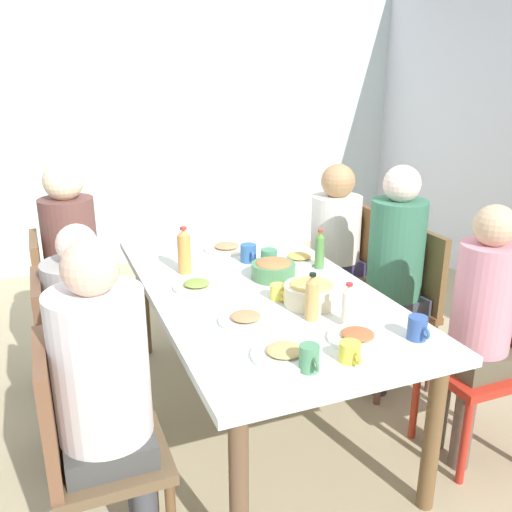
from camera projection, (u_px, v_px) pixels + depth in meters
name	position (u px, v px, depth m)	size (l,w,h in m)	color
ground_plane	(256.00, 412.00, 2.93)	(6.33, 6.33, 0.00)	tan
wall_left	(143.00, 120.00, 4.87)	(0.12, 5.19, 2.60)	silver
dining_table	(256.00, 299.00, 2.71)	(1.94, 1.02, 0.73)	silver
chair_0	(62.00, 304.00, 3.02)	(0.40, 0.40, 0.90)	brown
person_0	(74.00, 259.00, 2.97)	(0.30, 0.30, 1.29)	brown
chair_1	(345.00, 263.00, 3.64)	(0.40, 0.40, 0.90)	brown
person_1	(334.00, 235.00, 3.54)	(0.32, 0.32, 1.17)	#332946
chair_2	(84.00, 446.00, 1.88)	(0.40, 0.40, 0.90)	brown
person_2	(105.00, 382.00, 1.84)	(0.32, 0.32, 1.24)	#3E3E47
chair_3	(490.00, 352.00, 2.50)	(0.40, 0.40, 0.90)	red
person_3	(479.00, 317.00, 2.41)	(0.30, 0.30, 1.21)	brown
chair_4	(404.00, 299.00, 3.07)	(0.40, 0.40, 0.90)	brown
person_4	(394.00, 261.00, 2.96)	(0.30, 0.30, 1.27)	#36383A
chair_5	(70.00, 358.00, 2.45)	(0.40, 0.40, 0.90)	brown
person_5	(88.00, 320.00, 2.42)	(0.32, 0.32, 1.12)	#494047
plate_0	(299.00, 258.00, 3.02)	(0.24, 0.24, 0.04)	white
plate_1	(246.00, 319.00, 2.29)	(0.23, 0.23, 0.04)	silver
plate_2	(197.00, 286.00, 2.64)	(0.23, 0.23, 0.04)	beige
plate_3	(227.00, 248.00, 3.20)	(0.26, 0.26, 0.04)	silver
plate_4	(285.00, 353.00, 2.02)	(0.25, 0.25, 0.04)	white
plate_5	(358.00, 337.00, 2.14)	(0.23, 0.23, 0.04)	white
bowl_0	(311.00, 293.00, 2.45)	(0.24, 0.24, 0.11)	beige
bowl_1	(273.00, 269.00, 2.76)	(0.22, 0.22, 0.10)	#497E4F
cup_0	(248.00, 253.00, 3.00)	(0.12, 0.09, 0.10)	#30609A
cup_1	(309.00, 358.00, 1.91)	(0.11, 0.07, 0.10)	#4E8C60
cup_2	(278.00, 292.00, 2.51)	(0.11, 0.07, 0.07)	#DCD051
cup_3	(269.00, 258.00, 2.91)	(0.12, 0.09, 0.10)	#468662
cup_4	(350.00, 352.00, 1.98)	(0.11, 0.08, 0.07)	yellow
cup_5	(418.00, 328.00, 2.14)	(0.11, 0.08, 0.09)	#325298
bottle_0	(348.00, 306.00, 2.24)	(0.05, 0.05, 0.19)	silver
bottle_1	(320.00, 250.00, 2.88)	(0.05, 0.05, 0.21)	#4C813F
bottle_2	(184.00, 251.00, 2.81)	(0.07, 0.07, 0.25)	#D08E43
bottle_3	(312.00, 298.00, 2.29)	(0.06, 0.06, 0.21)	tan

